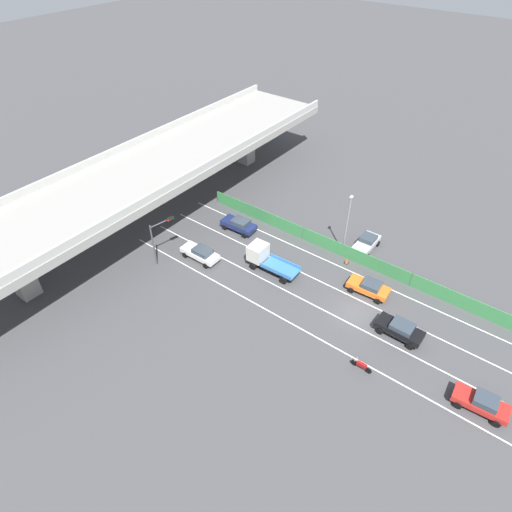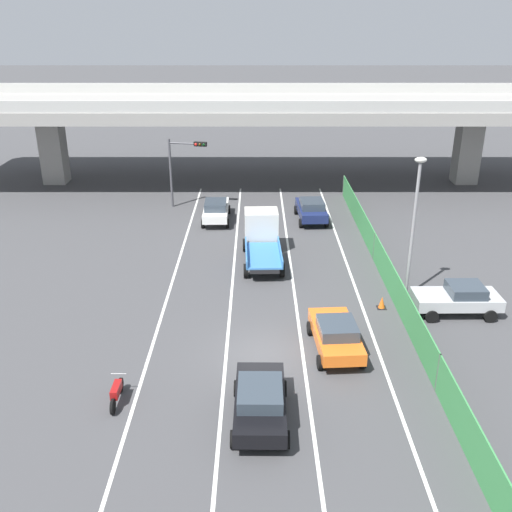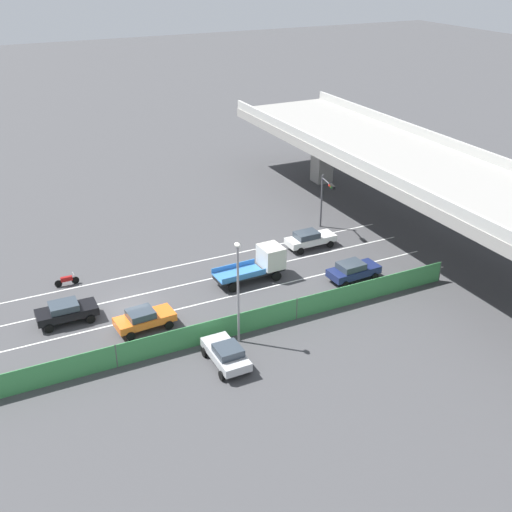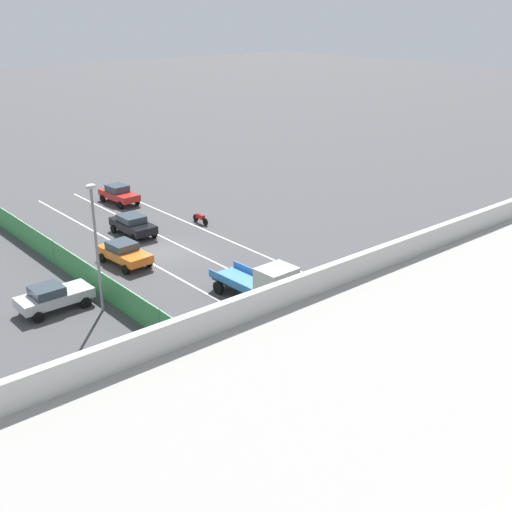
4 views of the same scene
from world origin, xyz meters
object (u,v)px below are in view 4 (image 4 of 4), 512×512
object	(u,v)px
flatbed_truck_blue	(266,284)
parked_wagon_silver	(53,296)
car_sedan_black	(133,224)
car_sedan_red	(119,194)
traffic_cone	(115,291)
car_sedan_navy	(298,357)
car_taxi_orange	(124,252)
street_lamp	(96,237)
motorcycle	(200,218)
traffic_light	(476,271)
car_sedan_white	(390,314)

from	to	relation	value
flatbed_truck_blue	parked_wagon_silver	size ratio (longest dim) A/B	1.39
car_sedan_black	car_sedan_red	bearing A→B (deg)	-111.89
car_sedan_red	traffic_cone	world-z (taller)	car_sedan_red
car_sedan_navy	parked_wagon_silver	xyz separation A→B (m)	(6.09, -13.95, -0.03)
car_taxi_orange	street_lamp	world-z (taller)	street_lamp
car_taxi_orange	traffic_cone	bearing A→B (deg)	54.42
car_sedan_navy	parked_wagon_silver	size ratio (longest dim) A/B	1.04
car_taxi_orange	parked_wagon_silver	xyz separation A→B (m)	(6.54, 3.51, 0.00)
car_sedan_red	car_sedan_navy	size ratio (longest dim) A/B	0.98
motorcycle	traffic_light	size ratio (longest dim) A/B	0.37
car_sedan_red	motorcycle	xyz separation A→B (m)	(-2.26, 9.25, -0.42)
car_sedan_black	car_sedan_navy	bearing A→B (deg)	80.21
car_sedan_navy	parked_wagon_silver	world-z (taller)	car_sedan_navy
car_taxi_orange	parked_wagon_silver	world-z (taller)	parked_wagon_silver
car_sedan_red	car_taxi_orange	world-z (taller)	car_sedan_red
car_sedan_black	traffic_light	distance (m)	26.13
car_sedan_red	traffic_cone	xyz separation A→B (m)	(9.56, 16.99, -0.59)
car_sedan_black	street_lamp	size ratio (longest dim) A/B	0.58
flatbed_truck_blue	traffic_cone	size ratio (longest dim) A/B	9.20
street_lamp	car_sedan_white	bearing A→B (deg)	132.02
car_sedan_black	motorcycle	xyz separation A→B (m)	(-5.54, 1.08, -0.42)
car_sedan_black	car_sedan_white	size ratio (longest dim) A/B	0.95
car_sedan_navy	flatbed_truck_blue	world-z (taller)	flatbed_truck_blue
motorcycle	street_lamp	distance (m)	16.65
car_sedan_white	street_lamp	xyz separation A→B (m)	(10.86, -12.06, 3.66)
car_sedan_black	traffic_light	xyz separation A→B (m)	(-5.67, 25.35, 2.85)
traffic_light	traffic_cone	xyz separation A→B (m)	(11.95, -16.53, -3.43)
flatbed_truck_blue	motorcycle	xyz separation A→B (m)	(-5.75, -14.63, -0.89)
car_sedan_black	traffic_cone	distance (m)	10.84
motorcycle	parked_wagon_silver	distance (m)	17.07
car_sedan_black	parked_wagon_silver	xyz separation A→B (m)	(9.93, 8.28, -0.02)
traffic_light	car_sedan_black	bearing A→B (deg)	-77.40
car_sedan_navy	traffic_light	xyz separation A→B (m)	(-9.50, 3.12, 2.83)
car_taxi_orange	traffic_light	size ratio (longest dim) A/B	0.82
car_sedan_red	traffic_light	bearing A→B (deg)	94.07
car_sedan_navy	motorcycle	world-z (taller)	car_sedan_navy
parked_wagon_silver	traffic_cone	distance (m)	3.73
car_taxi_orange	street_lamp	size ratio (longest dim) A/B	0.57
car_sedan_white	street_lamp	size ratio (longest dim) A/B	0.61
flatbed_truck_blue	parked_wagon_silver	distance (m)	12.25
flatbed_truck_blue	traffic_cone	bearing A→B (deg)	-48.60
car_sedan_white	car_sedan_black	bearing A→B (deg)	-82.21
traffic_light	flatbed_truck_blue	bearing A→B (deg)	-58.65
car_sedan_navy	parked_wagon_silver	bearing A→B (deg)	-66.41
car_sedan_white	street_lamp	bearing A→B (deg)	-47.98
car_sedan_red	car_taxi_orange	size ratio (longest dim) A/B	1.00
traffic_light	traffic_cone	bearing A→B (deg)	-54.15
street_lamp	car_sedan_red	bearing A→B (deg)	-121.25
car_sedan_navy	traffic_light	size ratio (longest dim) A/B	0.84
car_sedan_navy	traffic_light	world-z (taller)	traffic_light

